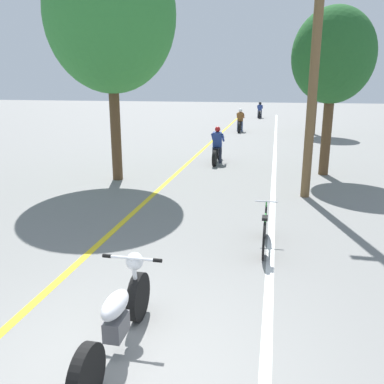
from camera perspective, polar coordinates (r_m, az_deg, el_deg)
ground_plane at (r=4.90m, az=-10.85°, el=-23.94°), size 120.00×120.00×0.00m
lane_stripe_center at (r=16.44m, az=-0.12°, el=4.49°), size 0.14×48.00×0.01m
lane_stripe_edge at (r=16.11m, az=11.50°, el=3.96°), size 0.14×48.00×0.01m
utility_pole at (r=11.25m, az=16.75°, el=15.65°), size 1.10×0.24×6.36m
roadside_tree_right_near at (r=14.31m, az=19.20°, el=17.49°), size 2.61×2.35×5.37m
roadside_tree_right_far at (r=25.68m, az=17.19°, el=16.65°), size 2.71×2.44×5.58m
roadside_tree_left at (r=13.21m, az=-11.44°, el=23.11°), size 3.92×3.53×7.22m
motorcycle_foreground at (r=4.97m, az=-10.33°, el=-17.01°), size 0.77×2.19×0.99m
motorcycle_rider_lead at (r=15.86m, az=3.56°, el=5.99°), size 0.50×1.95×1.41m
motorcycle_rider_mid at (r=26.20m, az=6.77°, el=9.60°), size 0.50×2.05×1.43m
motorcycle_rider_far at (r=36.42m, az=9.49°, el=11.05°), size 0.50×2.03×1.37m
bicycle_parked at (r=7.85m, az=10.17°, el=-5.20°), size 0.44×1.73×0.79m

